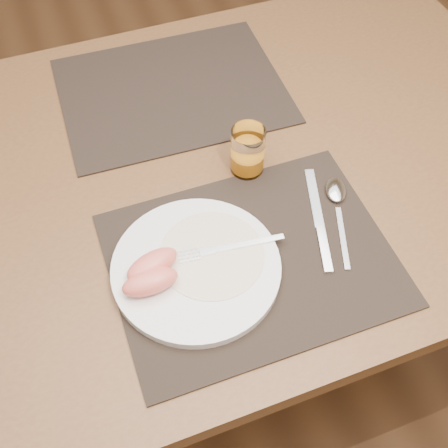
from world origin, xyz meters
TOP-DOWN VIEW (x-y plane):
  - ground at (0.00, 0.00)m, footprint 5.00×5.00m
  - table at (0.00, 0.00)m, footprint 1.40×0.90m
  - placemat_near at (0.00, -0.22)m, footprint 0.45×0.35m
  - placemat_far at (0.00, 0.22)m, footprint 0.46×0.37m
  - plate at (-0.09, -0.21)m, footprint 0.27×0.27m
  - plate_dressing at (-0.06, -0.20)m, footprint 0.17×0.17m
  - fork at (-0.04, -0.20)m, footprint 0.18×0.04m
  - knife at (0.13, -0.20)m, footprint 0.08×0.21m
  - spoon at (0.19, -0.16)m, footprint 0.09×0.19m
  - juice_glass at (0.07, -0.03)m, footprint 0.06×0.06m
  - grapefruit_wedges at (-0.16, -0.21)m, footprint 0.10×0.08m

SIDE VIEW (x-z plane):
  - ground at x=0.00m, z-range 0.00..0.00m
  - table at x=0.00m, z-range 0.29..1.04m
  - placemat_near at x=0.00m, z-range 0.75..0.75m
  - placemat_far at x=0.00m, z-range 0.75..0.75m
  - knife at x=0.13m, z-range 0.75..0.76m
  - spoon at x=0.19m, z-range 0.75..0.77m
  - plate at x=-0.09m, z-range 0.75..0.77m
  - plate_dressing at x=-0.06m, z-range 0.77..0.77m
  - fork at x=-0.04m, z-range 0.77..0.77m
  - grapefruit_wedges at x=-0.16m, z-range 0.77..0.81m
  - juice_glass at x=0.07m, z-range 0.75..0.84m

